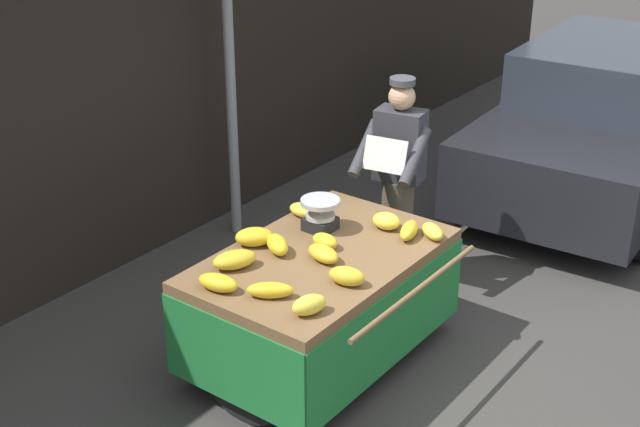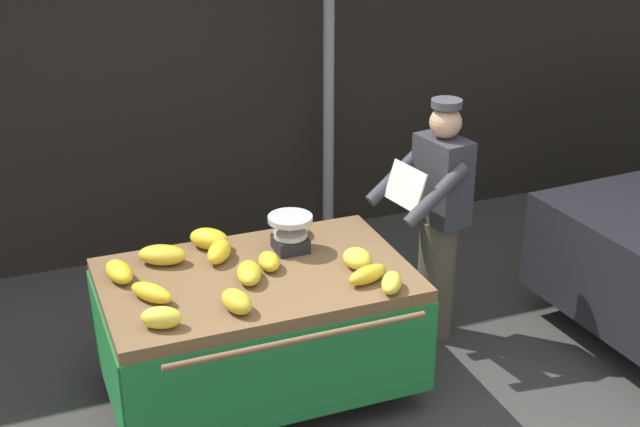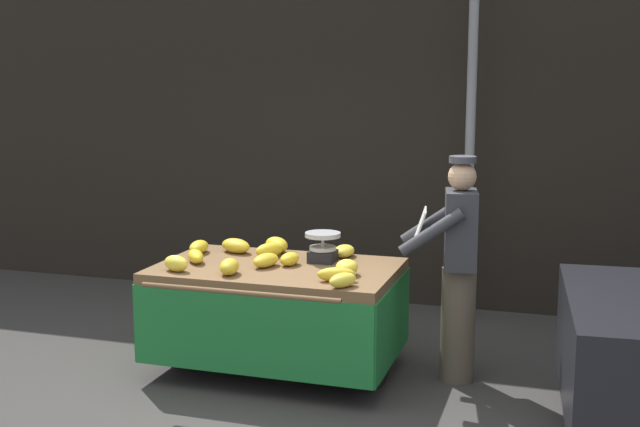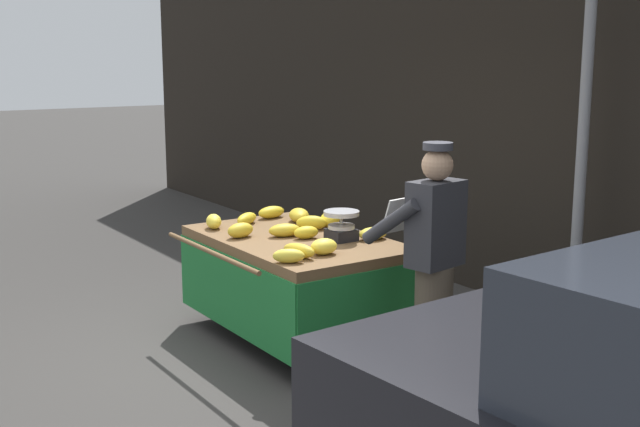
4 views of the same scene
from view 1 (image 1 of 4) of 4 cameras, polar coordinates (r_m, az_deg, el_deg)
name	(u,v)px [view 1 (image 1 of 4)]	position (r m, az deg, el deg)	size (l,w,h in m)	color
ground_plane	(438,384)	(6.20, 7.66, -10.87)	(60.00, 60.00, 0.00)	#383533
back_wall	(102,28)	(7.25, -13.94, 11.54)	(16.00, 0.24, 4.02)	black
street_pole	(229,53)	(7.66, -5.90, 10.31)	(0.09, 0.09, 3.37)	gray
banana_cart	(321,282)	(6.05, 0.07, -4.45)	(1.85, 1.36, 0.85)	brown
weighing_scale	(320,215)	(6.23, 0.02, -0.07)	(0.28, 0.28, 0.24)	black
banana_bunch_0	(270,290)	(5.43, -3.24, -4.97)	(0.11, 0.29, 0.10)	gold
banana_bunch_1	(254,237)	(6.05, -4.27, -1.51)	(0.16, 0.26, 0.13)	gold
banana_bunch_2	(309,305)	(5.25, -0.70, -5.93)	(0.13, 0.22, 0.12)	yellow
banana_bunch_3	(277,245)	(5.95, -2.77, -2.02)	(0.13, 0.25, 0.12)	gold
banana_bunch_4	(325,241)	(6.01, 0.33, -1.79)	(0.13, 0.20, 0.10)	gold
banana_bunch_5	(305,210)	(6.46, -0.98, 0.22)	(0.16, 0.25, 0.10)	yellow
banana_bunch_6	(323,254)	(5.84, 0.22, -2.61)	(0.14, 0.26, 0.10)	gold
banana_bunch_7	(409,230)	(6.19, 5.78, -1.09)	(0.11, 0.28, 0.10)	gold
banana_bunch_8	(218,283)	(5.53, -6.61, -4.46)	(0.14, 0.27, 0.11)	gold
banana_bunch_9	(386,221)	(6.29, 4.32, -0.49)	(0.16, 0.21, 0.12)	yellow
banana_bunch_10	(433,231)	(6.19, 7.30, -1.16)	(0.11, 0.23, 0.10)	yellow
banana_bunch_11	(347,276)	(5.56, 1.75, -4.07)	(0.14, 0.24, 0.12)	gold
banana_bunch_12	(235,260)	(5.78, -5.54, -2.99)	(0.17, 0.30, 0.12)	gold
vendor_person	(398,180)	(7.07, 5.05, 2.15)	(0.63, 0.58, 1.71)	brown
parked_car	(604,121)	(9.23, 17.88, 5.74)	(4.00, 1.95, 1.51)	black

